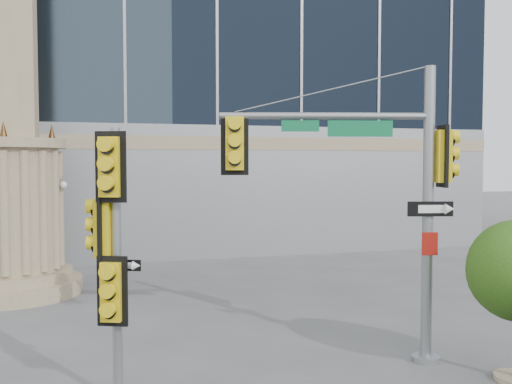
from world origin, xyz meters
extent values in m
plane|color=#545456|center=(0.00, 0.00, 0.00)|extent=(120.00, 120.00, 0.00)
cylinder|color=gray|center=(-6.00, 9.00, 0.25)|extent=(4.40, 4.40, 0.50)
cylinder|color=gray|center=(-6.00, 9.00, 0.65)|extent=(3.80, 3.80, 0.30)
cylinder|color=gray|center=(-6.00, 9.00, 2.80)|extent=(3.00, 3.00, 4.00)
cylinder|color=gray|center=(-6.00, 9.00, 4.95)|extent=(3.50, 3.50, 0.30)
cone|color=#472D14|center=(-4.70, 9.00, 5.35)|extent=(0.24, 0.24, 0.50)
cylinder|color=slate|center=(3.44, -0.36, 0.06)|extent=(0.60, 0.60, 0.13)
cylinder|color=slate|center=(3.44, -0.36, 3.19)|extent=(0.23, 0.23, 6.39)
cylinder|color=slate|center=(1.27, 0.19, 5.32)|extent=(4.37, 1.24, 0.15)
cube|color=#0C6A3D|center=(1.99, -0.01, 5.06)|extent=(1.35, 0.38, 0.34)
cube|color=yellow|center=(-0.58, 0.66, 4.74)|extent=(0.64, 0.43, 1.33)
cube|color=yellow|center=(3.73, -0.43, 4.47)|extent=(0.43, 0.64, 1.33)
cube|color=black|center=(3.40, -0.50, 3.35)|extent=(0.96, 0.27, 0.32)
cube|color=maroon|center=(3.40, -0.50, 2.61)|extent=(0.34, 0.11, 0.49)
cylinder|color=slate|center=(-3.09, -0.61, 2.48)|extent=(0.18, 0.18, 4.96)
cube|color=yellow|center=(-3.18, -0.81, 4.26)|extent=(0.61, 0.47, 1.24)
cube|color=yellow|center=(-3.29, -0.53, 3.17)|extent=(0.47, 0.61, 1.24)
cube|color=yellow|center=(-3.18, -0.81, 2.08)|extent=(0.61, 0.47, 1.24)
cube|color=black|center=(-2.97, -0.79, 2.53)|extent=(0.58, 0.27, 0.20)
camera|label=1|loc=(-3.55, -11.01, 4.34)|focal=40.00mm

